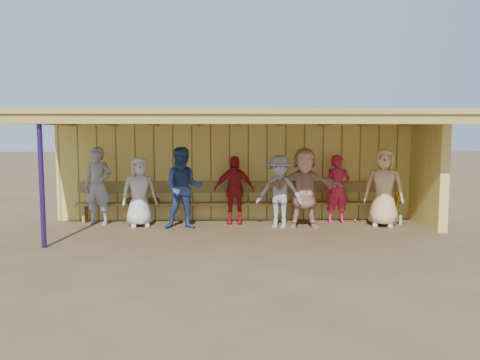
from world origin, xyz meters
name	(u,v)px	position (x,y,z in m)	size (l,w,h in m)	color
ground	(240,231)	(0.00, 0.00, 0.00)	(90.00, 90.00, 0.00)	brown
player_a	(98,186)	(-3.19, 0.75, 0.89)	(0.65, 0.42, 1.78)	gray
player_b	(139,192)	(-2.23, 0.53, 0.78)	(0.76, 0.49, 1.55)	silver
player_c	(184,188)	(-1.23, 0.28, 0.89)	(0.86, 0.67, 1.77)	navy
player_d	(234,190)	(-0.12, 0.81, 0.78)	(0.91, 0.38, 1.55)	#AC1B1E
player_e	(279,192)	(0.86, 0.28, 0.80)	(1.03, 0.59, 1.60)	#94929A
player_f	(305,188)	(1.41, 0.29, 0.88)	(1.63, 0.52, 1.76)	tan
player_g	(337,189)	(2.26, 0.80, 0.79)	(0.58, 0.38, 1.58)	red
player_h	(384,188)	(3.19, 0.38, 0.87)	(0.85, 0.55, 1.74)	#E3B67F
dugout_structure	(257,150)	(0.39, 0.69, 1.69)	(8.80, 3.20, 2.50)	#E9CF63
bench	(239,199)	(0.00, 1.12, 0.53)	(7.60, 0.34, 0.93)	#A08544
dugout_equipment	(223,201)	(-0.38, 0.99, 0.49)	(6.35, 0.62, 0.80)	gold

